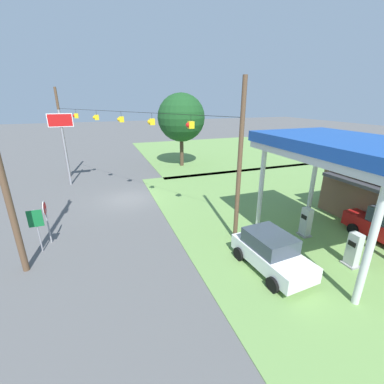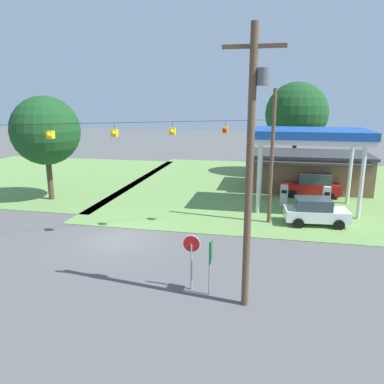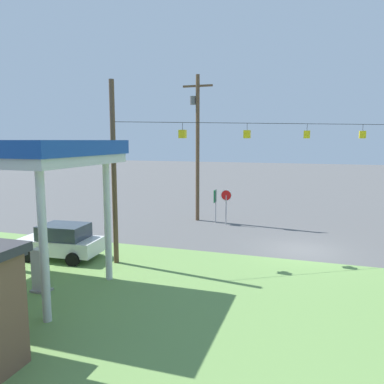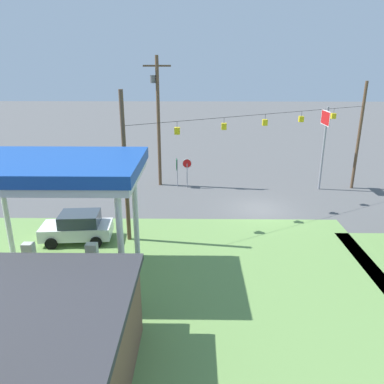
# 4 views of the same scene
# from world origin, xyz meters

# --- Properties ---
(ground_plane) EXTENTS (160.00, 160.00, 0.00)m
(ground_plane) POSITION_xyz_m (0.00, 0.00, 0.00)
(ground_plane) COLOR #565656
(grass_verge_opposite_corner) EXTENTS (24.00, 24.00, 0.04)m
(grass_verge_opposite_corner) POSITION_xyz_m (-16.00, 16.00, 0.02)
(grass_verge_opposite_corner) COLOR #6B934C
(grass_verge_opposite_corner) RESTS_ON ground
(gas_station_canopy) EXTENTS (8.23, 5.34, 5.94)m
(gas_station_canopy) POSITION_xyz_m (11.14, 9.03, 5.38)
(gas_station_canopy) COLOR silver
(gas_station_canopy) RESTS_ON ground
(fuel_pump_near) EXTENTS (0.71, 0.56, 1.76)m
(fuel_pump_near) POSITION_xyz_m (9.60, 9.03, 0.84)
(fuel_pump_near) COLOR gray
(fuel_pump_near) RESTS_ON ground
(fuel_pump_far) EXTENTS (0.71, 0.56, 1.76)m
(fuel_pump_far) POSITION_xyz_m (12.68, 9.03, 0.84)
(fuel_pump_far) COLOR gray
(fuel_pump_far) RESTS_ON ground
(car_at_pumps_front) EXTENTS (4.15, 2.36, 1.77)m
(car_at_pumps_front) POSITION_xyz_m (11.49, 5.23, 0.91)
(car_at_pumps_front) COLOR white
(car_at_pumps_front) RESTS_ON ground
(stop_sign_roadside) EXTENTS (0.80, 0.08, 2.50)m
(stop_sign_roadside) POSITION_xyz_m (5.35, -4.91, 1.81)
(stop_sign_roadside) COLOR #99999E
(stop_sign_roadside) RESTS_ON ground
(stop_sign_overhead) EXTENTS (0.22, 2.04, 6.77)m
(stop_sign_overhead) POSITION_xyz_m (-5.63, -4.68, 4.79)
(stop_sign_overhead) COLOR gray
(stop_sign_overhead) RESTS_ON ground
(route_sign) EXTENTS (0.10, 0.70, 2.40)m
(route_sign) POSITION_xyz_m (6.22, -5.23, 1.71)
(route_sign) COLOR gray
(route_sign) RESTS_ON ground
(signal_span_gantry) EXTENTS (17.32, 10.24, 8.69)m
(signal_span_gantry) POSITION_xyz_m (-0.00, -0.01, 4.82)
(signal_span_gantry) COLOR brown
(signal_span_gantry) RESTS_ON ground
(tree_west_verge) EXTENTS (5.40, 5.40, 8.33)m
(tree_west_verge) POSITION_xyz_m (-9.05, 7.44, 5.61)
(tree_west_verge) COLOR #4C3828
(tree_west_verge) RESTS_ON ground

